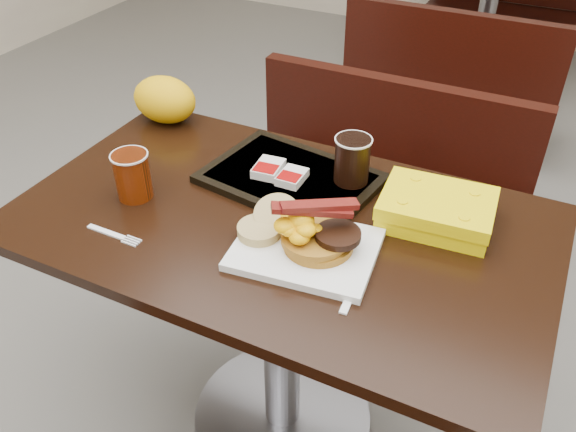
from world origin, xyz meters
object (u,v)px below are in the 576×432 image
at_px(clamshell, 437,210).
at_px(tray, 291,178).
at_px(bench_far_s, 454,74).
at_px(hashbrown_sleeve_left, 268,169).
at_px(coffee_cup_far, 352,160).
at_px(hashbrown_sleeve_right, 292,177).
at_px(knife, 357,281).
at_px(paper_bag, 165,99).
at_px(pancake_stack, 318,240).
at_px(fork, 106,232).
at_px(coffee_cup_near, 133,176).
at_px(table_near, 282,333).
at_px(bench_near_n, 372,200).
at_px(table_far, 484,27).
at_px(platter, 305,249).

bearing_deg(clamshell, tray, 175.09).
bearing_deg(bench_far_s, hashbrown_sleeve_left, -93.26).
relative_size(bench_far_s, coffee_cup_far, 8.81).
bearing_deg(hashbrown_sleeve_right, bench_far_s, 88.05).
relative_size(knife, paper_bag, 1.00).
bearing_deg(clamshell, hashbrown_sleeve_right, 178.48).
bearing_deg(hashbrown_sleeve_left, pancake_stack, -48.08).
distance_m(hashbrown_sleeve_right, clamshell, 0.35).
distance_m(fork, hashbrown_sleeve_right, 0.44).
height_order(pancake_stack, tray, pancake_stack).
xyz_separation_m(pancake_stack, coffee_cup_near, (-0.47, -0.00, 0.02)).
height_order(table_near, bench_near_n, table_near).
xyz_separation_m(knife, clamshell, (0.09, 0.26, 0.03)).
bearing_deg(table_far, tray, -91.08).
relative_size(table_far, bench_far_s, 1.20).
xyz_separation_m(bench_near_n, hashbrown_sleeve_left, (-0.10, -0.57, 0.42)).
height_order(table_far, bench_far_s, table_far).
bearing_deg(bench_far_s, tray, -91.51).
xyz_separation_m(bench_far_s, hashbrown_sleeve_left, (-0.10, -1.77, 0.42)).
bearing_deg(bench_near_n, bench_far_s, 90.00).
bearing_deg(paper_bag, clamshell, -9.38).
bearing_deg(table_near, tray, 107.51).
bearing_deg(platter, hashbrown_sleeve_right, 115.87).
relative_size(hashbrown_sleeve_left, hashbrown_sleeve_right, 1.08).
xyz_separation_m(coffee_cup_near, clamshell, (0.66, 0.21, -0.02)).
distance_m(coffee_cup_near, knife, 0.58).
bearing_deg(table_near, platter, -39.51).
distance_m(knife, coffee_cup_far, 0.34).
bearing_deg(paper_bag, platter, -30.78).
distance_m(knife, tray, 0.38).
relative_size(table_far, tray, 2.98).
relative_size(pancake_stack, clamshell, 0.61).
xyz_separation_m(knife, coffee_cup_far, (-0.13, 0.31, 0.07)).
height_order(table_near, bench_far_s, table_near).
height_order(platter, pancake_stack, pancake_stack).
xyz_separation_m(platter, knife, (0.13, -0.04, -0.01)).
bearing_deg(hashbrown_sleeve_right, hashbrown_sleeve_left, 172.53).
xyz_separation_m(platter, pancake_stack, (0.02, 0.01, 0.02)).
height_order(coffee_cup_near, hashbrown_sleeve_right, coffee_cup_near).
height_order(bench_near_n, clamshell, clamshell).
relative_size(bench_far_s, coffee_cup_near, 8.78).
bearing_deg(bench_far_s, coffee_cup_far, -86.88).
height_order(hashbrown_sleeve_right, coffee_cup_far, coffee_cup_far).
distance_m(platter, pancake_stack, 0.04).
xyz_separation_m(bench_near_n, platter, (0.10, -0.78, 0.40)).
distance_m(table_near, paper_bag, 0.73).
height_order(coffee_cup_near, tray, coffee_cup_near).
distance_m(table_near, clamshell, 0.53).
bearing_deg(pancake_stack, table_near, 150.54).
xyz_separation_m(bench_near_n, table_far, (0.00, 1.90, 0.02)).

